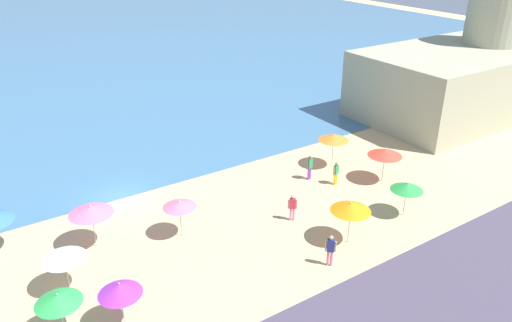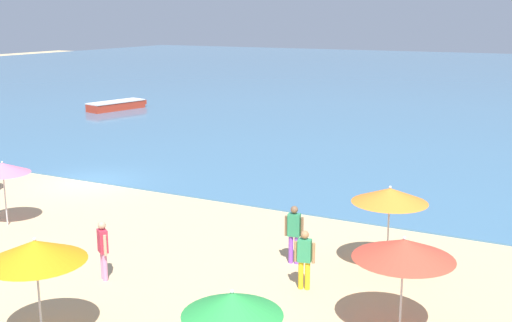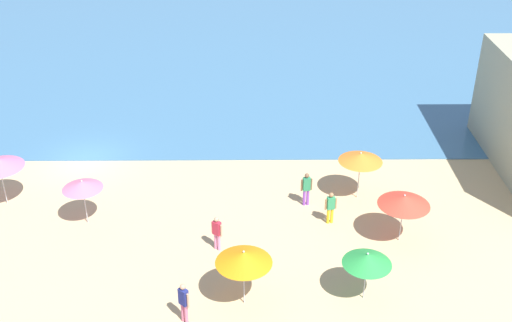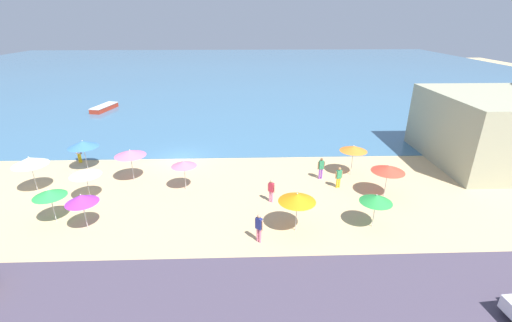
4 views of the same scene
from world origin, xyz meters
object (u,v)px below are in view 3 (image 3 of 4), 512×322
at_px(beach_umbrella_4, 82,185).
at_px(bather_0, 331,206).
at_px(beach_umbrella_1, 361,157).
at_px(bather_2, 184,301).
at_px(bather_4, 306,187).
at_px(bather_5, 217,231).
at_px(beach_umbrella_2, 367,259).
at_px(beach_umbrella_10, 404,200).
at_px(beach_umbrella_8, 244,257).

xyz_separation_m(beach_umbrella_4, bather_0, (11.37, -0.12, -1.13)).
bearing_deg(beach_umbrella_1, beach_umbrella_4, -170.86).
height_order(beach_umbrella_1, bather_2, beach_umbrella_1).
bearing_deg(bather_4, bather_5, -139.62).
xyz_separation_m(beach_umbrella_2, beach_umbrella_10, (2.21, 3.83, 0.19)).
xyz_separation_m(beach_umbrella_2, beach_umbrella_4, (-12.14, 5.36, 0.12)).
height_order(beach_umbrella_2, beach_umbrella_10, beach_umbrella_10).
distance_m(beach_umbrella_2, bather_5, 6.85).
distance_m(bather_4, bather_5, 5.48).
bearing_deg(bather_2, bather_5, 77.06).
height_order(beach_umbrella_10, bather_2, beach_umbrella_10).
xyz_separation_m(beach_umbrella_10, bather_0, (-2.98, 1.40, -1.21)).
xyz_separation_m(beach_umbrella_1, beach_umbrella_4, (-12.99, -2.09, -0.22)).
distance_m(beach_umbrella_1, bather_0, 3.06).
bearing_deg(bather_5, bather_0, 21.13).
distance_m(beach_umbrella_10, bather_0, 3.51).
xyz_separation_m(beach_umbrella_10, bather_4, (-3.99, 2.95, -1.13)).
bearing_deg(beach_umbrella_2, bather_0, 98.40).
height_order(beach_umbrella_8, bather_2, beach_umbrella_8).
relative_size(beach_umbrella_1, beach_umbrella_10, 1.05).
bearing_deg(bather_4, beach_umbrella_8, -112.88).
height_order(bather_0, bather_5, bather_5).
xyz_separation_m(beach_umbrella_1, bather_4, (-2.63, -0.66, -1.28)).
relative_size(beach_umbrella_4, bather_4, 1.31).
height_order(beach_umbrella_1, beach_umbrella_2, beach_umbrella_1).
distance_m(beach_umbrella_4, beach_umbrella_8, 9.28).
bearing_deg(beach_umbrella_10, beach_umbrella_2, -119.96).
xyz_separation_m(beach_umbrella_2, beach_umbrella_8, (-4.75, -0.25, 0.30)).
bearing_deg(bather_5, beach_umbrella_4, 161.09).
distance_m(beach_umbrella_4, bather_5, 6.64).
distance_m(bather_0, bather_5, 5.55).
distance_m(beach_umbrella_1, bather_2, 11.80).
relative_size(beach_umbrella_4, bather_5, 1.36).
bearing_deg(beach_umbrella_1, bather_4, -165.87).
distance_m(beach_umbrella_8, beach_umbrella_10, 8.07).
distance_m(beach_umbrella_2, beach_umbrella_10, 4.43).
bearing_deg(bather_4, beach_umbrella_4, -172.15).
bearing_deg(beach_umbrella_4, bather_0, -0.60).
height_order(beach_umbrella_2, bather_4, beach_umbrella_2).
bearing_deg(beach_umbrella_2, beach_umbrella_1, 83.49).
height_order(beach_umbrella_2, beach_umbrella_4, beach_umbrella_4).
height_order(bather_2, bather_5, bather_2).
xyz_separation_m(beach_umbrella_2, bather_0, (-0.77, 5.24, -1.01)).
bearing_deg(beach_umbrella_10, bather_0, 154.81).
distance_m(beach_umbrella_10, bather_4, 5.09).
bearing_deg(bather_0, bather_5, -158.87).
relative_size(bather_0, bather_5, 0.97).
bearing_deg(bather_2, beach_umbrella_2, 10.41).
bearing_deg(beach_umbrella_10, bather_4, 143.48).
bearing_deg(bather_0, beach_umbrella_4, 179.40).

